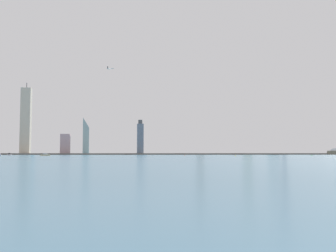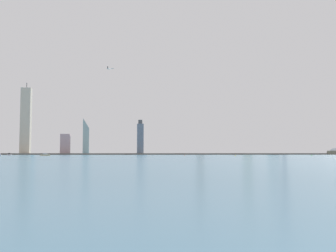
% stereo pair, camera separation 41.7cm
% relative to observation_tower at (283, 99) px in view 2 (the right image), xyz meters
% --- Properties ---
extents(ground_plane, '(6000.00, 6000.00, 0.00)m').
position_rel_observation_tower_xyz_m(ground_plane, '(-335.27, -491.46, -149.22)').
color(ground_plane, '#33556A').
extents(waterfront_pier, '(947.04, 47.56, 3.54)m').
position_rel_observation_tower_xyz_m(waterfront_pier, '(-335.27, -42.71, -147.45)').
color(waterfront_pier, '#665F56').
rests_on(waterfront_pier, ground).
extents(observation_tower, '(34.25, 34.25, 312.76)m').
position_rel_observation_tower_xyz_m(observation_tower, '(0.00, 0.00, 0.00)').
color(observation_tower, slate).
rests_on(observation_tower, ground).
extents(stadium_dome, '(106.07, 106.07, 50.07)m').
position_rel_observation_tower_xyz_m(stadium_dome, '(113.99, -20.79, -140.24)').
color(stadium_dome, '#7C725C').
rests_on(stadium_dome, ground).
extents(skyscraper_0, '(22.86, 13.37, 50.74)m').
position_rel_observation_tower_xyz_m(skyscraper_0, '(-571.59, -34.11, -123.85)').
color(skyscraper_0, '#AA8E95').
rests_on(skyscraper_0, ground).
extents(skyscraper_1, '(21.79, 16.58, 128.49)m').
position_rel_observation_tower_xyz_m(skyscraper_1, '(-99.61, 5.05, -84.97)').
color(skyscraper_1, '#B7B38B').
rests_on(skyscraper_1, ground).
extents(skyscraper_2, '(26.43, 21.24, 103.46)m').
position_rel_observation_tower_xyz_m(skyscraper_2, '(-20.37, 25.74, -97.48)').
color(skyscraper_2, '#A0B4B3').
rests_on(skyscraper_2, ground).
extents(skyscraper_3, '(15.98, 22.97, 86.68)m').
position_rel_observation_tower_xyz_m(skyscraper_3, '(-388.38, -34.50, -108.92)').
color(skyscraper_3, slate).
rests_on(skyscraper_3, ground).
extents(skyscraper_4, '(15.54, 22.76, 103.63)m').
position_rel_observation_tower_xyz_m(skyscraper_4, '(-524.97, 8.47, -97.40)').
color(skyscraper_4, '#83A4AA').
rests_on(skyscraper_4, ground).
extents(skyscraper_5, '(20.58, 17.00, 138.85)m').
position_rel_observation_tower_xyz_m(skyscraper_5, '(-671.24, 32.01, -82.63)').
color(skyscraper_5, '#578AA7').
rests_on(skyscraper_5, ground).
extents(skyscraper_6, '(23.79, 19.51, 178.31)m').
position_rel_observation_tower_xyz_m(skyscraper_6, '(-670.32, -16.48, -66.56)').
color(skyscraper_6, '#BEB4A2').
rests_on(skyscraper_6, ground).
extents(skyscraper_7, '(13.08, 26.60, 64.90)m').
position_rel_observation_tower_xyz_m(skyscraper_7, '(-374.63, 37.55, -118.62)').
color(skyscraper_7, '#B1B8CC').
rests_on(skyscraper_7, ground).
extents(skyscraper_8, '(17.81, 25.91, 168.33)m').
position_rel_observation_tower_xyz_m(skyscraper_8, '(-220.23, 49.50, -70.79)').
color(skyscraper_8, '#C6A48C').
rests_on(skyscraper_8, ground).
extents(boat_0, '(9.58, 5.92, 4.57)m').
position_rel_observation_tower_xyz_m(boat_0, '(-637.67, -264.98, -147.58)').
color(boat_0, white).
rests_on(boat_0, ground).
extents(boat_1, '(5.06, 7.80, 3.89)m').
position_rel_observation_tower_xyz_m(boat_1, '(-640.35, -313.16, -147.82)').
color(boat_1, white).
rests_on(boat_1, ground).
extents(boat_2, '(16.22, 5.58, 4.00)m').
position_rel_observation_tower_xyz_m(boat_2, '(-557.15, -350.75, -147.74)').
color(boat_2, beige).
rests_on(boat_2, ground).
extents(channel_buoy_0, '(1.86, 1.86, 1.70)m').
position_rel_observation_tower_xyz_m(channel_buoy_0, '(-262.17, -442.47, -148.37)').
color(channel_buoy_0, yellow).
rests_on(channel_buoy_0, ground).
extents(channel_buoy_1, '(1.68, 1.68, 1.51)m').
position_rel_observation_tower_xyz_m(channel_buoy_1, '(-323.99, -347.29, -148.46)').
color(channel_buoy_1, '#E54C19').
rests_on(channel_buoy_1, ground).
extents(channel_buoy_2, '(1.78, 1.78, 1.91)m').
position_rel_observation_tower_xyz_m(channel_buoy_2, '(-118.48, -395.02, -148.26)').
color(channel_buoy_2, green).
rests_on(channel_buoy_2, ground).
extents(airplane, '(20.04, 20.24, 7.14)m').
position_rel_observation_tower_xyz_m(airplane, '(-464.19, -17.13, 68.47)').
color(airplane, '#ACBFBE').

